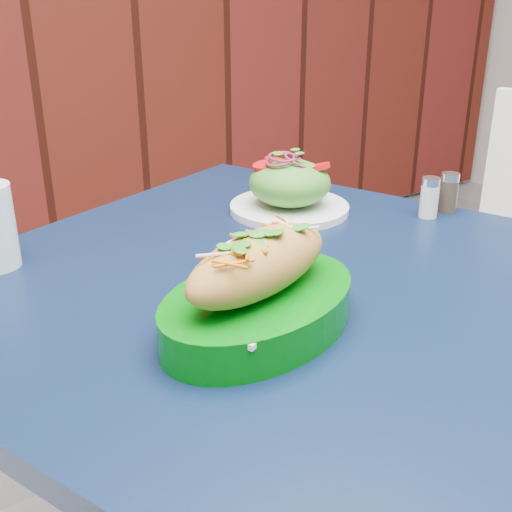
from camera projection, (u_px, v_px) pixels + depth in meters
cafe_table at (279, 337)px, 0.85m from camera, size 1.03×1.03×0.75m
banh_mi_basket at (259, 291)px, 0.68m from camera, size 0.29×0.23×0.12m
salad_plate at (290, 188)px, 1.03m from camera, size 0.19×0.19×0.10m
salt_shaker at (429, 198)px, 1.01m from camera, size 0.03×0.03×0.06m
pepper_shaker at (449, 193)px, 1.04m from camera, size 0.03×0.03×0.06m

